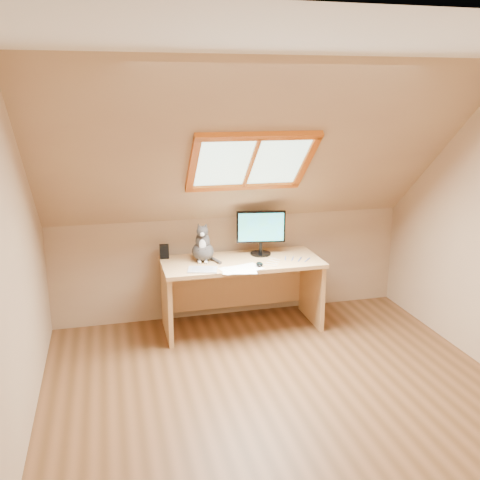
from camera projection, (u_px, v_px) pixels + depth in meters
name	position (u px, v px, depth m)	size (l,w,h in m)	color
ground	(288.00, 405.00, 3.83)	(3.50, 3.50, 0.00)	brown
room_shell	(298.00, 214.00, 3.37)	(3.52, 3.52, 2.41)	tan
desk	(240.00, 280.00, 5.07)	(1.47, 0.64, 0.67)	tan
monitor	(261.00, 230.00, 5.05)	(0.46, 0.20, 0.43)	black
cat	(203.00, 247.00, 4.90)	(0.24, 0.28, 0.37)	#3B3734
desk_speaker	(164.00, 251.00, 5.01)	(0.09, 0.09, 0.12)	black
graphics_tablet	(203.00, 270.00, 4.67)	(0.25, 0.18, 0.01)	#B2B2B7
mouse	(259.00, 264.00, 4.77)	(0.06, 0.11, 0.03)	black
papers	(237.00, 269.00, 4.68)	(0.35, 0.30, 0.01)	white
cables	(287.00, 260.00, 4.93)	(0.51, 0.26, 0.01)	silver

